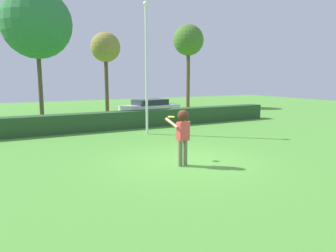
# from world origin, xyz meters

# --- Properties ---
(ground_plane) EXTENTS (60.00, 60.00, 0.00)m
(ground_plane) POSITION_xyz_m (0.00, 0.00, 0.00)
(ground_plane) COLOR #539A39
(person) EXTENTS (0.64, 0.72, 1.79)m
(person) POSITION_xyz_m (-0.30, -0.39, 1.15)
(person) COLOR #6D6E51
(person) RESTS_ON ground
(frisbee) EXTENTS (0.23, 0.24, 0.04)m
(frisbee) POSITION_xyz_m (-0.21, 0.54, 1.47)
(frisbee) COLOR yellow
(lamppost) EXTENTS (0.24, 0.24, 6.33)m
(lamppost) POSITION_xyz_m (1.07, 5.38, 3.49)
(lamppost) COLOR silver
(lamppost) RESTS_ON ground
(hedge_row) EXTENTS (20.64, 0.90, 0.95)m
(hedge_row) POSITION_xyz_m (0.00, 7.62, 0.47)
(hedge_row) COLOR #2B4E29
(hedge_row) RESTS_ON ground
(parked_car_white) EXTENTS (4.44, 2.44, 1.25)m
(parked_car_white) POSITION_xyz_m (4.14, 11.66, 0.69)
(parked_car_white) COLOR white
(parked_car_white) RESTS_ON ground
(willow_tree) EXTENTS (2.82, 2.82, 7.57)m
(willow_tree) POSITION_xyz_m (10.48, 16.84, 6.07)
(willow_tree) COLOR brown
(willow_tree) RESTS_ON ground
(maple_tree) EXTENTS (4.38, 4.38, 8.32)m
(maple_tree) POSITION_xyz_m (-2.89, 13.36, 6.12)
(maple_tree) COLOR brown
(maple_tree) RESTS_ON ground
(bare_elm_tree) EXTENTS (2.29, 2.29, 6.23)m
(bare_elm_tree) POSITION_xyz_m (2.23, 15.62, 5.00)
(bare_elm_tree) COLOR brown
(bare_elm_tree) RESTS_ON ground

